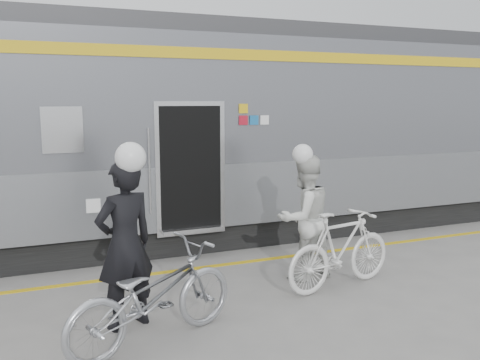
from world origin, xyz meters
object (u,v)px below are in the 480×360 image
man (125,244)px  bicycle_right (341,249)px  bicycle_left (153,296)px  woman (304,218)px

man → bicycle_right: size_ratio=1.07×
bicycle_right → man: bearing=81.8°
man → bicycle_left: size_ratio=0.95×
bicycle_left → woman: size_ratio=1.13×
man → bicycle_right: man is taller
man → bicycle_right: 3.11m
man → bicycle_left: (0.20, -0.55, -0.46)m
bicycle_left → woman: bearing=-85.2°
woman → bicycle_right: woman is taller
woman → bicycle_right: (0.30, -0.55, -0.37)m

